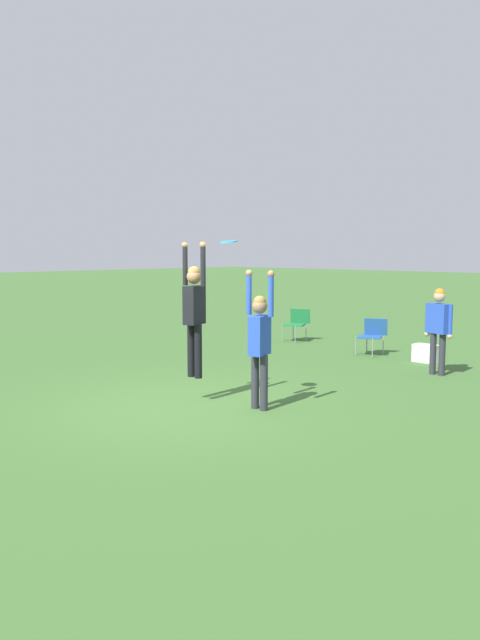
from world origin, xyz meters
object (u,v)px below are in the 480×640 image
object	(u,v)px
camping_chair_3	(372,333)
person_spectator_near	(439,323)
person_jumping	(194,306)
frisbee	(229,242)
camping_chair_0	(297,322)
person_defending	(260,336)
cooler_box	(426,353)

from	to	relation	value
camping_chair_3	person_spectator_near	world-z (taller)	person_spectator_near
person_jumping	camping_chair_3	size ratio (longest dim) A/B	2.58
frisbee	camping_chair_0	distance (m)	7.51
camping_chair_0	person_spectator_near	xyz separation A→B (m)	(4.83, -1.61, 0.48)
person_defending	person_spectator_near	world-z (taller)	person_defending
camping_chair_0	camping_chair_3	xyz separation A→B (m)	(2.63, -0.47, -0.02)
person_jumping	camping_chair_0	size ratio (longest dim) A/B	2.52
person_jumping	person_spectator_near	bearing A→B (deg)	-37.70
person_spectator_near	cooler_box	bearing A→B (deg)	141.59
camping_chair_0	person_spectator_near	distance (m)	5.11
person_jumping	person_defending	size ratio (longest dim) A/B	1.02
person_jumping	frisbee	xyz separation A→B (m)	(0.68, 0.10, 0.99)
cooler_box	camping_chair_3	bearing A→B (deg)	179.08
person_defending	camping_chair_3	size ratio (longest dim) A/B	2.53
person_defending	frisbee	world-z (taller)	frisbee
person_jumping	camping_chair_0	bearing A→B (deg)	8.89
person_jumping	cooler_box	distance (m)	6.00
camping_chair_0	cooler_box	world-z (taller)	camping_chair_0
person_jumping	person_defending	distance (m)	1.20
camping_chair_0	cooler_box	bearing A→B (deg)	146.57
frisbee	person_jumping	bearing A→B (deg)	-171.31
frisbee	cooler_box	size ratio (longest dim) A/B	0.53
person_defending	person_spectator_near	bearing A→B (deg)	154.15
person_jumping	frisbee	world-z (taller)	frisbee
person_defending	camping_chair_3	xyz separation A→B (m)	(-1.56, 5.46, -0.61)
camping_chair_0	cooler_box	distance (m)	4.03
person_defending	frisbee	xyz separation A→B (m)	(-0.41, -0.24, 1.40)
camping_chair_0	camping_chair_3	distance (m)	2.67
person_defending	cooler_box	size ratio (longest dim) A/B	4.11
camping_chair_3	person_spectator_near	distance (m)	2.53
cooler_box	frisbee	bearing A→B (deg)	-92.03
camping_chair_3	cooler_box	xyz separation A→B (m)	(1.36, -0.02, -0.30)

